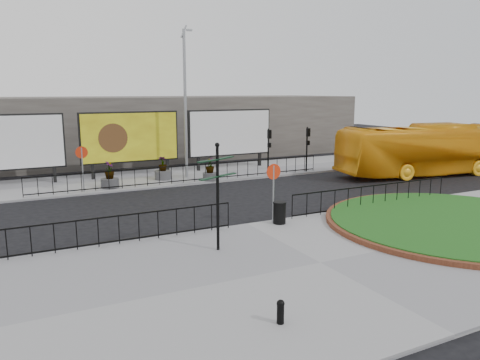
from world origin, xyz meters
TOP-DOWN VIEW (x-y plane):
  - ground at (0.00, 0.00)m, footprint 90.00×90.00m
  - pavement_near at (0.00, -5.00)m, footprint 30.00×10.00m
  - pavement_far at (0.00, 12.00)m, footprint 44.00×6.00m
  - brick_edge at (7.50, -4.00)m, footprint 10.40×10.40m
  - grass_lawn at (7.50, -4.00)m, footprint 10.00×10.00m
  - railing_near_left at (-6.00, -0.30)m, footprint 10.00×0.10m
  - railing_near_right at (6.50, -0.30)m, footprint 9.00×0.10m
  - railing_far at (1.00, 9.30)m, footprint 18.00×0.10m
  - speed_sign_far at (-5.00, 9.40)m, footprint 0.64×0.07m
  - speed_sign_near at (1.00, -0.40)m, footprint 0.64×0.07m
  - billboard_left at (-8.50, 12.97)m, footprint 6.20×0.31m
  - billboard_mid at (-1.50, 12.97)m, footprint 6.20×0.31m
  - billboard_right at (5.50, 12.97)m, footprint 6.20×0.31m
  - lamp_post at (1.51, 11.00)m, footprint 0.74×0.18m
  - signal_pole_a at (6.50, 9.34)m, footprint 0.22×0.26m
  - signal_pole_b at (9.50, 9.34)m, footprint 0.22×0.26m
  - building_backdrop at (0.00, 22.00)m, footprint 40.00×10.00m
  - fingerpost_sign at (-2.39, -2.40)m, footprint 1.66×0.96m
  - bollard at (-3.23, -7.79)m, footprint 0.19×0.19m
  - litter_bin at (1.19, -0.60)m, footprint 0.55×0.55m
  - bus at (15.97, 5.18)m, footprint 12.38×4.84m
  - planter_a at (-3.51, 9.90)m, footprint 1.00×1.00m
  - planter_b at (-0.06, 11.00)m, footprint 1.01×1.01m
  - planter_c at (2.41, 9.40)m, footprint 0.89×0.89m

SIDE VIEW (x-z plane):
  - ground at x=0.00m, z-range 0.00..0.00m
  - pavement_near at x=0.00m, z-range 0.00..0.12m
  - pavement_far at x=0.00m, z-range 0.00..0.12m
  - brick_edge at x=7.50m, z-range 0.12..0.30m
  - grass_lawn at x=7.50m, z-range 0.12..0.34m
  - bollard at x=-3.23m, z-range 0.15..0.74m
  - litter_bin at x=1.19m, z-range 0.12..1.04m
  - planter_b at x=-0.06m, z-range -0.12..1.32m
  - planter_c at x=2.41m, z-range -0.06..1.34m
  - planter_a at x=-3.51m, z-range -0.10..1.40m
  - railing_near_left at x=-6.00m, z-range 0.12..1.22m
  - railing_near_right at x=6.50m, z-range 0.12..1.22m
  - railing_far at x=1.00m, z-range 0.12..1.22m
  - bus at x=15.97m, z-range 0.00..3.36m
  - speed_sign_far at x=-5.00m, z-range 0.68..3.15m
  - speed_sign_near at x=1.00m, z-range 0.68..3.15m
  - signal_pole_a at x=6.50m, z-range 0.60..3.60m
  - signal_pole_b at x=9.50m, z-range 0.60..3.60m
  - fingerpost_sign at x=-2.39m, z-range 0.50..4.20m
  - building_backdrop at x=0.00m, z-range 0.00..5.00m
  - billboard_left at x=-8.50m, z-range 0.55..4.65m
  - billboard_mid at x=-1.50m, z-range 0.55..4.65m
  - billboard_right at x=5.50m, z-range 0.55..4.65m
  - lamp_post at x=1.51m, z-range 0.21..9.44m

